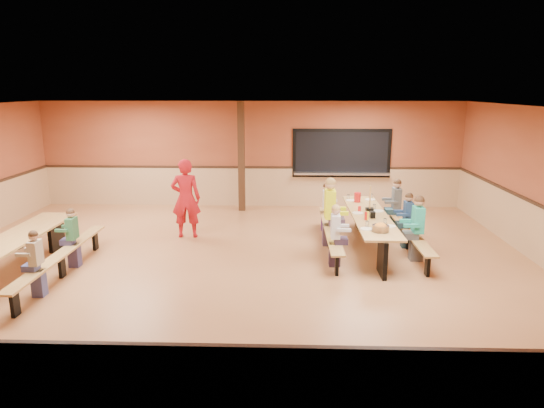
{
  "coord_description": "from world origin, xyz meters",
  "views": [
    {
      "loc": [
        1.09,
        -8.79,
        3.34
      ],
      "look_at": [
        0.78,
        0.37,
        1.15
      ],
      "focal_mm": 32.0,
      "sensor_mm": 36.0,
      "label": 1
    }
  ],
  "objects": [
    {
      "name": "ground",
      "position": [
        0.0,
        0.0,
        0.0
      ],
      "size": [
        12.0,
        12.0,
        0.0
      ],
      "primitive_type": "plane",
      "color": "#986039",
      "rests_on": "ground"
    },
    {
      "name": "room_envelope",
      "position": [
        0.0,
        0.0,
        0.69
      ],
      "size": [
        12.04,
        10.04,
        3.02
      ],
      "color": "brown",
      "rests_on": "ground"
    },
    {
      "name": "kitchen_pass_through",
      "position": [
        2.6,
        4.96,
        1.49
      ],
      "size": [
        2.78,
        0.28,
        1.38
      ],
      "color": "black",
      "rests_on": "ground"
    },
    {
      "name": "structural_post",
      "position": [
        -0.2,
        4.4,
        1.5
      ],
      "size": [
        0.18,
        0.18,
        3.0
      ],
      "primitive_type": "cube",
      "color": "#311D10",
      "rests_on": "ground"
    },
    {
      "name": "cafeteria_table_main",
      "position": [
        2.82,
        1.19,
        0.53
      ],
      "size": [
        1.91,
        3.7,
        0.74
      ],
      "color": "#B18546",
      "rests_on": "ground"
    },
    {
      "name": "cafeteria_table_second",
      "position": [
        -3.82,
        -0.66,
        0.53
      ],
      "size": [
        1.91,
        3.7,
        0.74
      ],
      "color": "#B18546",
      "rests_on": "ground"
    },
    {
      "name": "seated_child_white_left",
      "position": [
        2.0,
        0.1,
        0.6
      ],
      "size": [
        0.36,
        0.29,
        1.19
      ],
      "primitive_type": null,
      "color": "silver",
      "rests_on": "ground"
    },
    {
      "name": "seated_adult_yellow",
      "position": [
        2.0,
        1.4,
        0.73
      ],
      "size": [
        0.49,
        0.4,
        1.45
      ],
      "primitive_type": null,
      "color": "#ECFF14",
      "rests_on": "ground"
    },
    {
      "name": "seated_child_grey_left",
      "position": [
        2.0,
        2.51,
        0.57
      ],
      "size": [
        0.33,
        0.27,
        1.14
      ],
      "primitive_type": null,
      "color": "silver",
      "rests_on": "ground"
    },
    {
      "name": "seated_child_teal_right",
      "position": [
        3.65,
        0.47,
        0.65
      ],
      "size": [
        0.41,
        0.33,
        1.29
      ],
      "primitive_type": null,
      "color": "teal",
      "rests_on": "ground"
    },
    {
      "name": "seated_child_navy_right",
      "position": [
        3.65,
        1.27,
        0.59
      ],
      "size": [
        0.36,
        0.29,
        1.18
      ],
      "primitive_type": null,
      "color": "navy",
      "rests_on": "ground"
    },
    {
      "name": "seated_child_char_right",
      "position": [
        3.65,
        2.42,
        0.63
      ],
      "size": [
        0.39,
        0.32,
        1.26
      ],
      "primitive_type": null,
      "color": "#4A5054",
      "rests_on": "ground"
    },
    {
      "name": "seated_child_green_sec",
      "position": [
        -3.0,
        -0.12,
        0.57
      ],
      "size": [
        0.33,
        0.27,
        1.13
      ],
      "primitive_type": null,
      "color": "#2E653F",
      "rests_on": "ground"
    },
    {
      "name": "seated_child_tan_sec",
      "position": [
        -3.0,
        -1.48,
        0.55
      ],
      "size": [
        0.32,
        0.26,
        1.11
      ],
      "primitive_type": null,
      "color": "tan",
      "rests_on": "ground"
    },
    {
      "name": "standing_woman",
      "position": [
        -1.23,
        1.86,
        0.91
      ],
      "size": [
        0.69,
        0.49,
        1.82
      ],
      "primitive_type": "imported",
      "rotation": [
        0.0,
        0.0,
        3.22
      ],
      "color": "#B3141C",
      "rests_on": "ground"
    },
    {
      "name": "punch_pitcher",
      "position": [
        2.72,
        2.37,
        0.85
      ],
      "size": [
        0.16,
        0.16,
        0.22
      ],
      "primitive_type": "cylinder",
      "color": "red",
      "rests_on": "cafeteria_table_main"
    },
    {
      "name": "chip_bowl",
      "position": [
        2.82,
        -0.06,
        0.81
      ],
      "size": [
        0.32,
        0.32,
        0.15
      ],
      "primitive_type": null,
      "color": "orange",
      "rests_on": "cafeteria_table_main"
    },
    {
      "name": "napkin_dispenser",
      "position": [
        2.84,
        0.93,
        0.8
      ],
      "size": [
        0.1,
        0.14,
        0.13
      ],
      "primitive_type": "cube",
      "color": "black",
      "rests_on": "cafeteria_table_main"
    },
    {
      "name": "condiment_mustard",
      "position": [
        2.7,
        0.78,
        0.82
      ],
      "size": [
        0.06,
        0.06,
        0.17
      ],
      "primitive_type": "cylinder",
      "color": "yellow",
      "rests_on": "cafeteria_table_main"
    },
    {
      "name": "condiment_ketchup",
      "position": [
        2.67,
        0.76,
        0.82
      ],
      "size": [
        0.06,
        0.06,
        0.17
      ],
      "primitive_type": "cylinder",
      "color": "#B2140F",
      "rests_on": "cafeteria_table_main"
    },
    {
      "name": "table_paddle",
      "position": [
        2.87,
        1.53,
        0.88
      ],
      "size": [
        0.16,
        0.16,
        0.56
      ],
      "color": "black",
      "rests_on": "cafeteria_table_main"
    },
    {
      "name": "place_settings",
      "position": [
        2.82,
        1.19,
        0.8
      ],
      "size": [
        0.65,
        3.3,
        0.11
      ],
      "primitive_type": null,
      "color": "beige",
      "rests_on": "cafeteria_table_main"
    }
  ]
}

